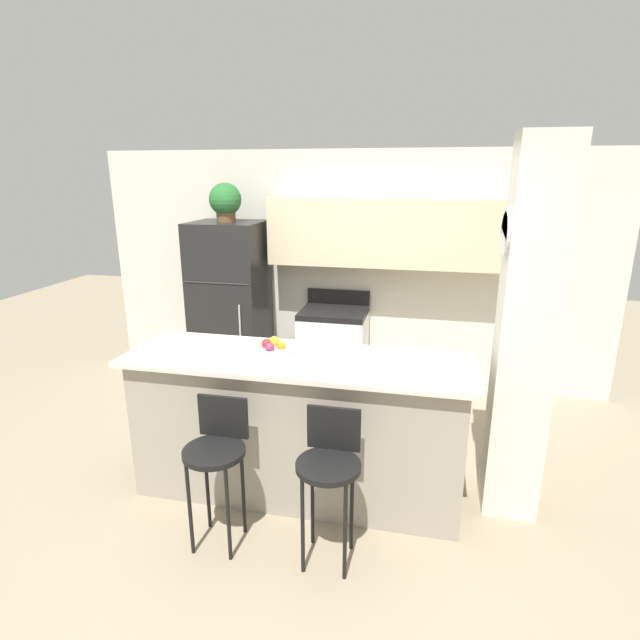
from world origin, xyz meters
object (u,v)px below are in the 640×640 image
Objects in this scene: stove_range at (333,350)px; fruit_bowl at (273,349)px; bar_stool_right at (330,465)px; trash_bin at (278,379)px; bar_stool_left at (217,451)px; refrigerator at (231,306)px; potted_plant_on_fridge at (225,201)px.

stove_range is 1.96m from fruit_bowl.
bar_stool_right reaches higher than trash_bin.
fruit_bowl reaches higher than bar_stool_left.
fruit_bowl is at bearing -73.22° from trash_bin.
trash_bin is (-0.46, 1.54, -0.92)m from fruit_bowl.
refrigerator is 2.58m from bar_stool_left.
trash_bin is at bearing 114.72° from bar_stool_right.
fruit_bowl reaches higher than trash_bin.
refrigerator is 4.78× the size of trash_bin.
bar_stool_left is 0.81m from fruit_bowl.
bar_stool_right is (0.45, -2.47, 0.18)m from stove_range.
trash_bin is at bearing -151.00° from stove_range.
bar_stool_right is 3.21m from potted_plant_on_fridge.
stove_range is at bearing 87.40° from fruit_bowl.
bar_stool_left is 2.92m from potted_plant_on_fridge.
bar_stool_right is at bearing -79.65° from stove_range.
potted_plant_on_fridge reaches higher than bar_stool_right.
potted_plant_on_fridge reaches higher than fruit_bowl.
bar_stool_left is 3.88× the size of fruit_bowl.
potted_plant_on_fridge is at bearing 120.69° from fruit_bowl.
refrigerator reaches higher than stove_range.
bar_stool_left is at bearing -96.12° from stove_range.
trash_bin is at bearing 97.40° from bar_stool_left.
refrigerator is at bearing 123.42° from bar_stool_right.
stove_range is at bearing 100.35° from bar_stool_right.
bar_stool_right is at bearing -65.28° from trash_bin.
potted_plant_on_fridge reaches higher than trash_bin.
trash_bin is at bearing -22.28° from potted_plant_on_fridge.
refrigerator is 1.89× the size of bar_stool_left.
refrigerator is 4.59× the size of potted_plant_on_fridge.
potted_plant_on_fridge is at bearing 109.94° from bar_stool_left.
fruit_bowl is (1.06, -1.78, -0.92)m from potted_plant_on_fridge.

